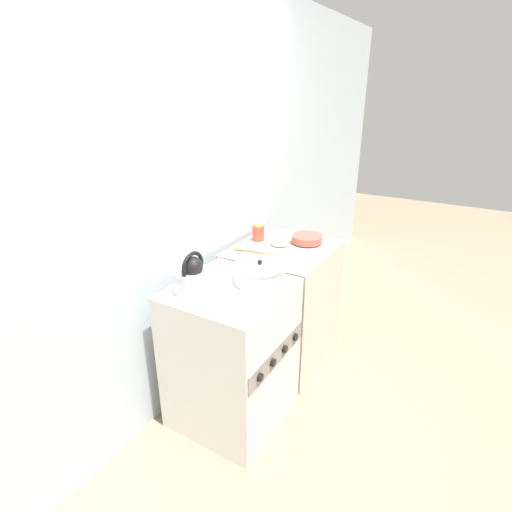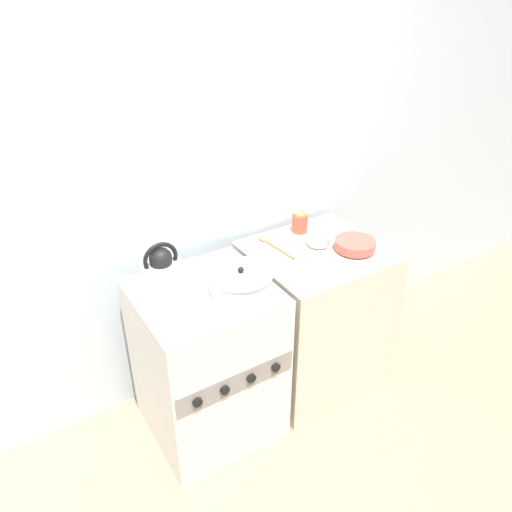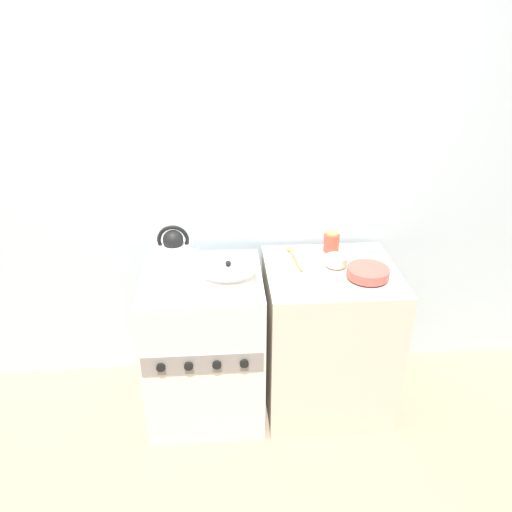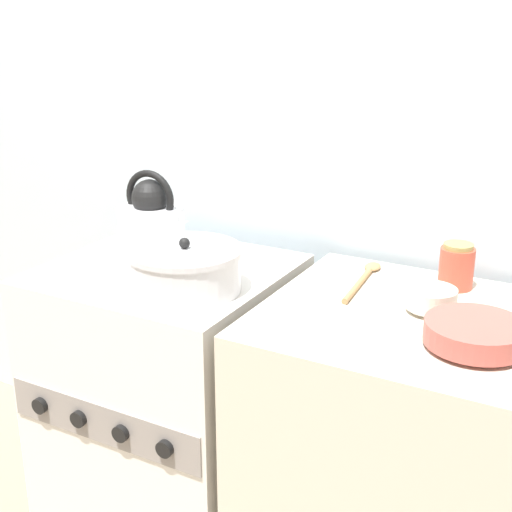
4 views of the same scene
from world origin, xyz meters
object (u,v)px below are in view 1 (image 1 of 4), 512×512
(stove, at_px, (232,354))
(storage_jar, at_px, (258,233))
(cooking_pot, at_px, (260,273))
(small_ceramic_bowl, at_px, (280,241))
(enamel_bowl, at_px, (307,239))
(kettle, at_px, (194,278))

(stove, relative_size, storage_jar, 7.34)
(cooking_pot, distance_m, small_ceramic_bowl, 0.60)
(enamel_bowl, bearing_deg, kettle, 168.14)
(small_ceramic_bowl, bearing_deg, kettle, 175.53)
(kettle, relative_size, storage_jar, 2.04)
(kettle, bearing_deg, storage_jar, 7.62)
(stove, distance_m, small_ceramic_bowl, 0.85)
(kettle, bearing_deg, cooking_pot, -40.31)
(enamel_bowl, height_order, storage_jar, storage_jar)
(cooking_pot, relative_size, storage_jar, 2.45)
(stove, distance_m, enamel_bowl, 0.97)
(stove, relative_size, small_ceramic_bowl, 7.29)
(kettle, relative_size, enamel_bowl, 1.12)
(cooking_pot, relative_size, enamel_bowl, 1.34)
(enamel_bowl, bearing_deg, storage_jar, 110.62)
(cooking_pot, bearing_deg, small_ceramic_bowl, 16.40)
(small_ceramic_bowl, bearing_deg, storage_jar, 86.45)
(cooking_pot, bearing_deg, enamel_bowl, 2.35)
(stove, xyz_separation_m, storage_jar, (0.73, 0.25, 0.48))
(cooking_pot, distance_m, storage_jar, 0.68)
(enamel_bowl, xyz_separation_m, small_ceramic_bowl, (-0.13, 0.14, 0.00))
(small_ceramic_bowl, bearing_deg, enamel_bowl, -46.58)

